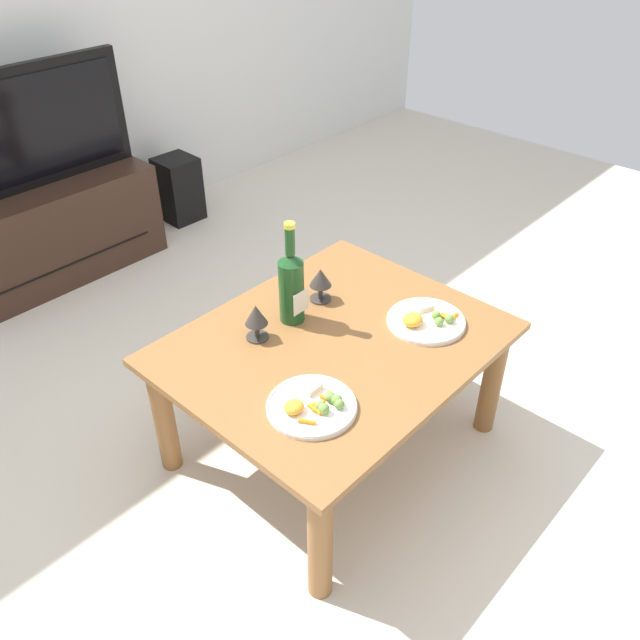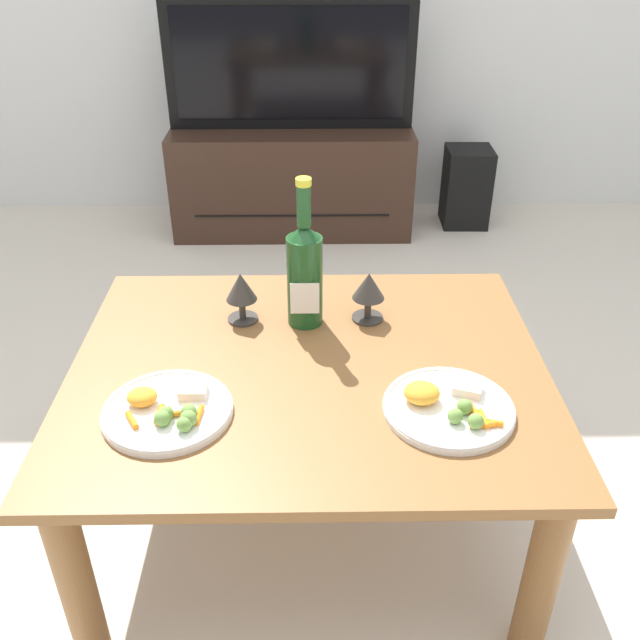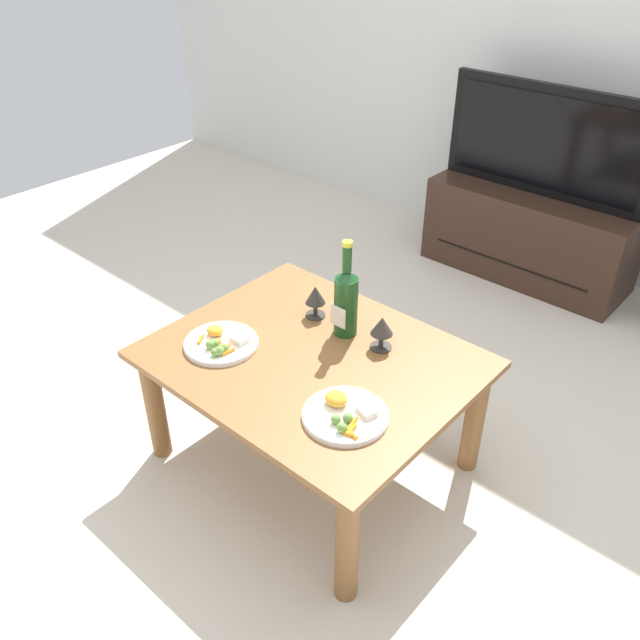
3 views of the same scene
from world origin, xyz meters
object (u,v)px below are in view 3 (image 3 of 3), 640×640
at_px(tv_stand, 530,234).
at_px(tv_screen, 547,142).
at_px(dinner_plate_left, 221,343).
at_px(dining_table, 312,375).
at_px(goblet_right, 382,328).
at_px(goblet_left, 315,297).
at_px(dinner_plate_right, 345,414).
at_px(wine_bottle, 346,299).

height_order(tv_stand, tv_screen, tv_screen).
bearing_deg(tv_stand, dinner_plate_left, -95.80).
distance_m(dining_table, dinner_plate_left, 0.33).
height_order(goblet_right, dinner_plate_left, goblet_right).
relative_size(goblet_left, dinner_plate_right, 0.48).
bearing_deg(tv_screen, goblet_right, -82.41).
height_order(wine_bottle, dinner_plate_left, wine_bottle).
relative_size(tv_stand, goblet_right, 8.70).
bearing_deg(goblet_left, tv_screen, 87.08).
bearing_deg(dining_table, dinner_plate_left, -149.45).
bearing_deg(goblet_left, wine_bottle, -3.70).
xyz_separation_m(dining_table, goblet_left, (-0.16, 0.19, 0.16)).
bearing_deg(dinner_plate_left, goblet_left, 71.52).
height_order(tv_screen, dinner_plate_left, tv_screen).
bearing_deg(goblet_right, dining_table, -126.60).
distance_m(goblet_left, goblet_right, 0.30).
relative_size(tv_stand, goblet_left, 8.58).
height_order(dining_table, goblet_right, goblet_right).
xyz_separation_m(tv_stand, tv_screen, (0.00, -0.00, 0.50)).
xyz_separation_m(tv_stand, wine_bottle, (0.07, -1.62, 0.38)).
bearing_deg(dinner_plate_right, dining_table, 149.74).
bearing_deg(dinner_plate_right, dinner_plate_left, -179.76).
xyz_separation_m(dining_table, wine_bottle, (-0.01, 0.18, 0.22)).
distance_m(dining_table, dinner_plate_right, 0.33).
xyz_separation_m(goblet_left, dinner_plate_left, (-0.12, -0.35, -0.07)).
relative_size(dining_table, tv_screen, 0.97).
relative_size(tv_screen, dinner_plate_right, 4.07).
bearing_deg(goblet_left, tv_stand, 87.09).
relative_size(wine_bottle, dinner_plate_left, 1.39).
bearing_deg(dinner_plate_right, tv_screen, 100.02).
height_order(tv_screen, wine_bottle, tv_screen).
bearing_deg(goblet_right, dinner_plate_left, -139.71).
bearing_deg(dinner_plate_right, goblet_left, 140.83).
xyz_separation_m(goblet_left, dinner_plate_right, (0.43, -0.35, -0.07)).
bearing_deg(dinner_plate_right, wine_bottle, 129.51).
relative_size(dining_table, wine_bottle, 2.88).
bearing_deg(dinner_plate_right, goblet_right, 110.63).
relative_size(wine_bottle, dinner_plate_right, 1.38).
relative_size(goblet_left, goblet_right, 1.02).
relative_size(dining_table, goblet_right, 8.38).
relative_size(tv_screen, wine_bottle, 2.96).
bearing_deg(tv_screen, dinner_plate_left, -95.80).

